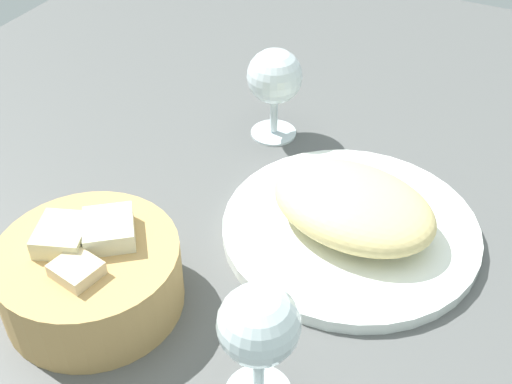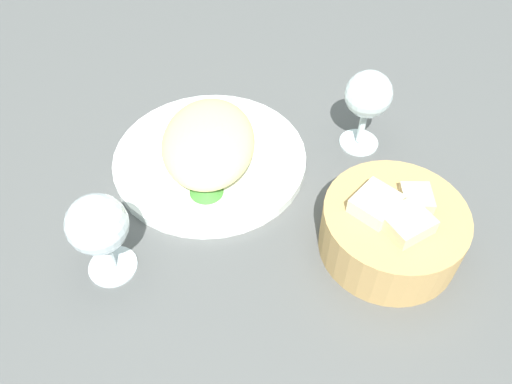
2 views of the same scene
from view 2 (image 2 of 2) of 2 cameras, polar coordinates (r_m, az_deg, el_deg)
ground_plane at (r=74.72cm, az=-2.97°, el=3.06°), size 140.00×140.00×2.00cm
plate at (r=73.53cm, az=-5.17°, el=3.83°), size 27.34×27.34×1.40cm
omelette at (r=71.22cm, az=-5.35°, el=5.73°), size 19.88×15.83×5.27cm
lettuce_garnish at (r=67.63cm, az=-5.57°, el=0.44°), size 4.56×4.56×1.49cm
bread_basket at (r=63.18cm, az=14.91°, el=-3.99°), size 16.97×16.97×8.72cm
wine_glass_near at (r=58.57cm, az=-17.19°, el=-3.80°), size 6.90×6.90×11.89cm
wine_glass_far at (r=72.26cm, az=12.46°, el=10.03°), size 6.54×6.54×12.38cm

